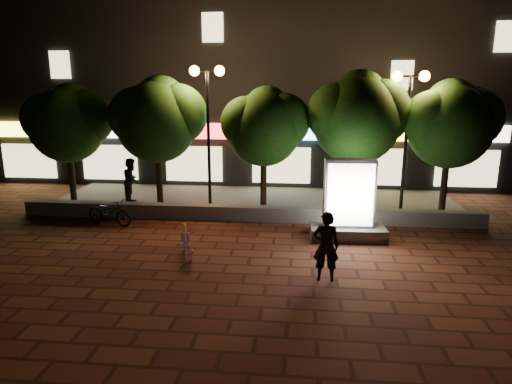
# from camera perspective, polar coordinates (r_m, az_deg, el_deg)

# --- Properties ---
(ground) EXTENTS (80.00, 80.00, 0.00)m
(ground) POSITION_cam_1_polar(r_m,az_deg,el_deg) (11.72, -3.80, -9.30)
(ground) COLOR brown
(ground) RESTS_ON ground
(retaining_wall) EXTENTS (16.00, 0.45, 0.50)m
(retaining_wall) POSITION_cam_1_polar(r_m,az_deg,el_deg) (15.38, -1.34, -2.74)
(retaining_wall) COLOR slate
(retaining_wall) RESTS_ON ground
(sidewalk) EXTENTS (16.00, 5.00, 0.08)m
(sidewalk) POSITION_cam_1_polar(r_m,az_deg,el_deg) (17.83, -0.34, -1.18)
(sidewalk) COLOR slate
(sidewalk) RESTS_ON ground
(building_block) EXTENTS (28.00, 8.12, 11.30)m
(building_block) POSITION_cam_1_polar(r_m,az_deg,el_deg) (23.73, 1.36, 14.51)
(building_block) COLOR black
(building_block) RESTS_ON ground
(tree_far_left) EXTENTS (3.36, 2.80, 4.63)m
(tree_far_left) POSITION_cam_1_polar(r_m,az_deg,el_deg) (18.41, -23.03, 8.51)
(tree_far_left) COLOR black
(tree_far_left) RESTS_ON sidewalk
(tree_left) EXTENTS (3.60, 3.00, 4.89)m
(tree_left) POSITION_cam_1_polar(r_m,az_deg,el_deg) (17.01, -12.53, 9.44)
(tree_left) COLOR black
(tree_left) RESTS_ON sidewalk
(tree_mid) EXTENTS (3.24, 2.70, 4.50)m
(tree_mid) POSITION_cam_1_polar(r_m,az_deg,el_deg) (16.23, 1.20, 8.77)
(tree_mid) COLOR black
(tree_mid) RESTS_ON sidewalk
(tree_right) EXTENTS (3.72, 3.10, 5.07)m
(tree_right) POSITION_cam_1_polar(r_m,az_deg,el_deg) (16.28, 13.06, 9.68)
(tree_right) COLOR black
(tree_right) RESTS_ON sidewalk
(tree_far_right) EXTENTS (3.48, 2.90, 4.76)m
(tree_far_right) POSITION_cam_1_polar(r_m,az_deg,el_deg) (16.98, 23.90, 8.37)
(tree_far_right) COLOR black
(tree_far_right) RESTS_ON sidewalk
(street_lamp_left) EXTENTS (1.26, 0.36, 5.18)m
(street_lamp_left) POSITION_cam_1_polar(r_m,az_deg,el_deg) (16.22, -6.25, 11.56)
(street_lamp_left) COLOR black
(street_lamp_left) RESTS_ON sidewalk
(street_lamp_right) EXTENTS (1.26, 0.36, 4.98)m
(street_lamp_right) POSITION_cam_1_polar(r_m,az_deg,el_deg) (16.29, 19.07, 10.46)
(street_lamp_right) COLOR black
(street_lamp_right) RESTS_ON sidewalk
(ad_kiosk) EXTENTS (2.30, 1.22, 2.44)m
(ad_kiosk) POSITION_cam_1_polar(r_m,az_deg,el_deg) (13.67, 11.84, -1.88)
(ad_kiosk) COLOR slate
(ad_kiosk) RESTS_ON ground
(scooter_pink) EXTENTS (0.99, 1.49, 0.88)m
(scooter_pink) POSITION_cam_1_polar(r_m,az_deg,el_deg) (12.14, -8.99, -6.41)
(scooter_pink) COLOR #D085BD
(scooter_pink) RESTS_ON ground
(rider) EXTENTS (0.64, 0.43, 1.71)m
(rider) POSITION_cam_1_polar(r_m,az_deg,el_deg) (10.64, 9.01, -6.91)
(rider) COLOR black
(rider) RESTS_ON ground
(scooter_parked) EXTENTS (1.79, 1.00, 0.89)m
(scooter_parked) POSITION_cam_1_polar(r_m,az_deg,el_deg) (15.60, -18.38, -2.46)
(scooter_parked) COLOR black
(scooter_parked) RESTS_ON ground
(pedestrian) EXTENTS (0.77, 0.93, 1.77)m
(pedestrian) POSITION_cam_1_polar(r_m,az_deg,el_deg) (17.95, -15.72, 1.45)
(pedestrian) COLOR black
(pedestrian) RESTS_ON sidewalk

